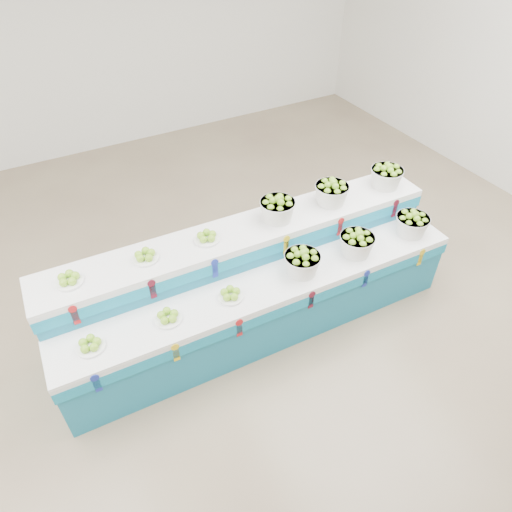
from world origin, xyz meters
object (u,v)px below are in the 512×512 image
object	(u,v)px
display_stand	(256,284)
basket_upper_right	(386,176)
basket_lower_left	(302,262)
plate_upper_mid	(145,255)

from	to	relation	value
display_stand	basket_upper_right	world-z (taller)	basket_upper_right
basket_lower_left	basket_upper_right	bearing A→B (deg)	18.67
basket_lower_left	basket_upper_right	world-z (taller)	basket_upper_right
display_stand	plate_upper_mid	xyz separation A→B (m)	(-0.95, 0.28, 0.56)
display_stand	basket_lower_left	world-z (taller)	display_stand
display_stand	plate_upper_mid	world-z (taller)	plate_upper_mid
display_stand	basket_upper_right	size ratio (longest dim) A/B	11.65
plate_upper_mid	basket_upper_right	bearing A→B (deg)	-1.80
plate_upper_mid	display_stand	bearing A→B (deg)	-16.16
basket_lower_left	plate_upper_mid	distance (m)	1.43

